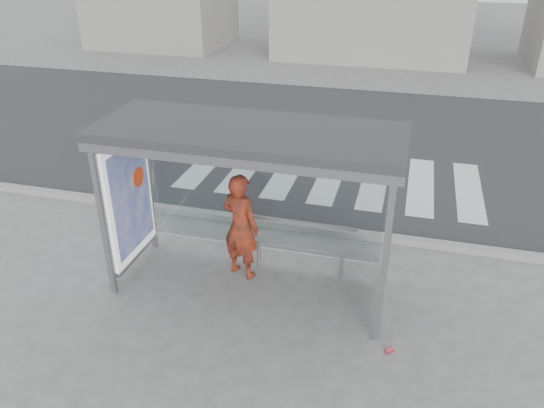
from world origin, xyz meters
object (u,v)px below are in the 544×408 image
(person, at_px, (241,226))
(bench, at_px, (300,244))
(bus_shelter, at_px, (226,167))
(soda_can, at_px, (389,350))

(person, height_order, bench, person)
(bus_shelter, xyz_separation_m, person, (0.12, 0.24, -1.10))
(bus_shelter, xyz_separation_m, soda_can, (2.57, -0.99, -1.95))
(person, relative_size, soda_can, 13.96)
(person, xyz_separation_m, soda_can, (2.46, -1.23, -0.85))
(bench, bearing_deg, soda_can, -44.03)
(bus_shelter, height_order, bench, bus_shelter)
(soda_can, bearing_deg, person, 153.44)
(bus_shelter, bearing_deg, person, 64.58)
(person, relative_size, bench, 1.01)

